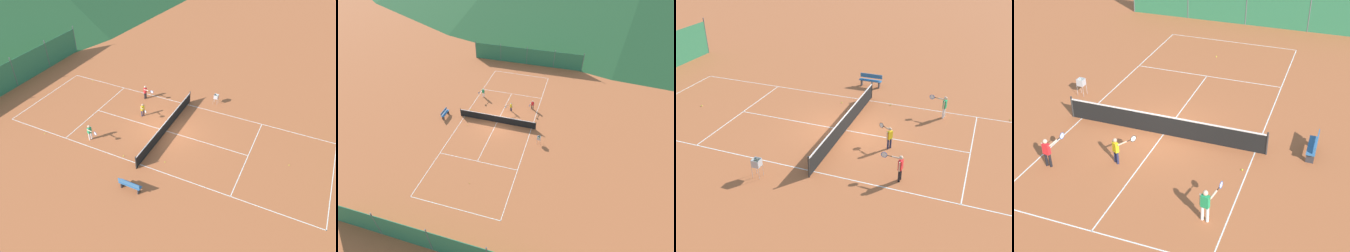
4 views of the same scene
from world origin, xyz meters
TOP-DOWN VIEW (x-y plane):
  - ground_plane at (0.00, 0.00)m, footprint 600.00×600.00m
  - court_line_markings at (0.00, 0.00)m, footprint 8.25×23.85m
  - tennis_net at (0.00, 0.00)m, footprint 9.18×0.08m
  - windscreen_fence_far at (-0.00, 15.50)m, footprint 17.28×0.08m
  - player_far_baseline at (0.94, 2.58)m, footprint 0.77×0.83m
  - player_far_service at (-3.38, 4.58)m, footprint 0.56×1.03m
  - player_near_baseline at (3.39, 3.69)m, footprint 0.46×1.02m
  - tennis_ball_service_box at (-3.89, 1.42)m, footprint 0.07×0.07m
  - tennis_ball_alley_right at (-4.39, 8.17)m, footprint 0.07×0.07m
  - tennis_ball_alley_left at (0.26, -9.15)m, footprint 0.07×0.07m
  - tennis_ball_by_net_left at (-3.16, -1.45)m, footprint 0.07×0.07m
  - tennis_ball_by_net_right at (3.84, 9.79)m, footprint 0.07×0.07m
  - ball_hopper at (5.30, -2.11)m, footprint 0.36×0.36m
  - courtside_bench at (-6.34, -0.62)m, footprint 0.36×1.50m

SIDE VIEW (x-z plane):
  - ground_plane at x=0.00m, z-range 0.00..0.00m
  - court_line_markings at x=0.00m, z-range 0.00..0.01m
  - tennis_ball_service_box at x=-3.89m, z-range 0.00..0.07m
  - tennis_ball_alley_right at x=-4.39m, z-range 0.00..0.07m
  - tennis_ball_alley_left at x=0.26m, z-range 0.00..0.07m
  - tennis_ball_by_net_left at x=-3.16m, z-range 0.00..0.07m
  - tennis_ball_by_net_right at x=3.84m, z-range 0.00..0.07m
  - courtside_bench at x=-6.34m, z-range 0.03..0.87m
  - tennis_net at x=0.00m, z-range -0.03..1.03m
  - ball_hopper at x=5.30m, z-range 0.22..1.11m
  - player_far_baseline at x=0.94m, z-range 0.10..1.25m
  - player_near_baseline at x=3.39m, z-range 0.10..1.36m
  - player_far_service at x=-3.38m, z-range 0.11..1.40m
  - windscreen_fence_far at x=0.00m, z-range -0.14..2.76m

